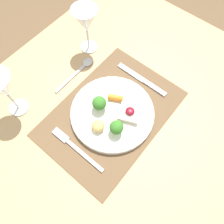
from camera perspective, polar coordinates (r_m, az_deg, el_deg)
The scene contains 9 objects.
ground_plane at distance 1.47m, azimuth -0.12°, elevation -12.51°, with size 8.00×8.00×0.00m, color brown.
dining_table at distance 0.85m, azimuth -0.21°, elevation -3.26°, with size 1.19×0.93×0.74m.
placemat at distance 0.76m, azimuth -0.23°, elevation -0.35°, with size 0.48×0.33×0.00m, color brown.
dinner_plate at distance 0.74m, azimuth 0.01°, elevation -0.34°, with size 0.29×0.29×0.07m.
fork at distance 0.72m, azimuth -9.92°, elevation -8.83°, with size 0.02×0.21×0.01m.
knife at distance 0.82m, azimuth 8.53°, elevation 7.93°, with size 0.02×0.21×0.01m.
spoon at distance 0.86m, azimuth -7.88°, elevation 11.43°, with size 0.20×0.04×0.01m.
wine_glass_near at distance 0.83m, azimuth -6.90°, elevation 22.31°, with size 0.09×0.09×0.18m.
wine_glass_far at distance 0.73m, azimuth -26.80°, elevation 5.54°, with size 0.09×0.09×0.19m.
Camera 1 is at (-0.24, -0.20, 1.44)m, focal length 35.00 mm.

